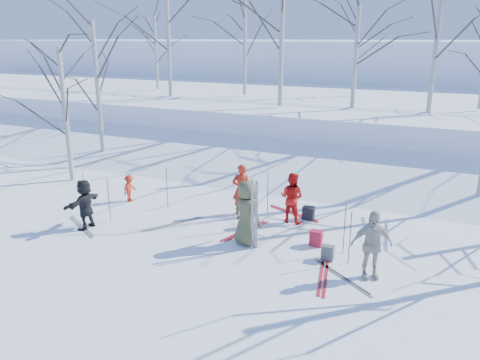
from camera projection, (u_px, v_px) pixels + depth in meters
The scene contains 38 objects.
ground at pixel (217, 241), 12.65m from camera, with size 120.00×120.00×0.00m, color white.
snow_ramp at pixel (298, 171), 18.69m from camera, with size 70.00×9.50×1.40m, color white.
snow_plateau at pixel (352, 114), 27.12m from camera, with size 70.00×18.00×2.20m, color white.
far_hill at pixel (398, 73), 45.07m from camera, with size 90.00×30.00×6.00m, color white.
skier_olive_center at pixel (247, 213), 12.20m from camera, with size 0.86×0.56×1.76m, color #494B2D.
skier_red_north at pixel (241, 189), 14.38m from camera, with size 0.58×0.38×1.59m, color #B52210.
skier_redor_behind at pixel (292, 197), 13.75m from camera, with size 0.74×0.57×1.51m, color red.
skier_red_seated at pixel (130, 188), 15.57m from camera, with size 0.59×0.34×0.91m, color #B52210.
skier_cream_east at pixel (371, 245), 10.49m from camera, with size 0.95×0.40×1.62m, color beige.
skier_grey_west at pixel (85, 204), 13.28m from camera, with size 1.35×0.43×1.45m, color black.
dog at pixel (246, 233), 12.57m from camera, with size 0.24×0.53×0.44m, color black.
upright_ski_left at pixel (253, 215), 11.88m from camera, with size 0.07×0.02×1.90m, color silver.
upright_ski_right at pixel (256, 215), 11.84m from camera, with size 0.07×0.02×1.90m, color silver.
ski_pair_a at pixel (342, 277), 10.71m from camera, with size 1.65×1.29×0.02m, color silver, non-canonical shape.
ski_pair_b at pixel (323, 276), 10.75m from camera, with size 0.58×1.90×0.02m, color maroon, non-canonical shape.
ski_pair_c at pixel (174, 224), 13.75m from camera, with size 1.14×1.74×0.02m, color silver, non-canonical shape.
ski_pair_d at pixel (82, 226), 13.59m from camera, with size 1.76×1.10×0.02m, color silver, non-canonical shape.
ski_pair_e at pixel (293, 213), 14.58m from camera, with size 1.84×0.90×0.02m, color maroon, non-canonical shape.
ski_pair_f at pixel (245, 231), 13.26m from camera, with size 0.71×1.88×0.02m, color maroon, non-canonical shape.
ski_pole_a at pixel (268, 193), 14.42m from camera, with size 0.02×0.02×1.34m, color black.
ski_pole_b at pixel (90, 203), 13.55m from camera, with size 0.02×0.02×1.34m, color black.
ski_pole_c at pixel (350, 238), 11.19m from camera, with size 0.02×0.02×1.34m, color black.
ski_pole_d at pixel (85, 194), 14.29m from camera, with size 0.02×0.02×1.34m, color black.
ski_pole_e at pixel (167, 188), 14.90m from camera, with size 0.02×0.02×1.34m, color black.
ski_pole_f at pixel (344, 229), 11.72m from camera, with size 0.02×0.02×1.34m, color black.
ski_pole_g at pixel (109, 200), 13.81m from camera, with size 0.02×0.02×1.34m, color black.
backpack_red at pixel (316, 238), 12.29m from camera, with size 0.32×0.22×0.42m, color #A3192C.
backpack_grey at pixel (328, 253), 11.50m from camera, with size 0.30×0.20×0.38m, color #505357.
backpack_dark at pixel (308, 213), 14.08m from camera, with size 0.34×0.24×0.40m, color black.
birch_plateau_a at pixel (437, 35), 18.89m from camera, with size 5.01×5.01×6.29m, color silver, non-canonical shape.
birch_plateau_b at pixel (356, 46), 20.63m from camera, with size 4.36×4.36×5.37m, color silver, non-canonical shape.
birch_plateau_c at pixel (168, 31), 24.53m from camera, with size 5.38×5.38×6.83m, color silver, non-canonical shape.
birch_plateau_d at pixel (156, 51), 28.60m from camera, with size 3.75×3.75×4.50m, color silver, non-canonical shape.
birch_plateau_e at pixel (282, 29), 20.99m from camera, with size 5.43×5.43×6.89m, color silver, non-canonical shape.
birch_plateau_f at pixel (357, 45), 25.54m from camera, with size 4.32×4.32×5.31m, color silver, non-canonical shape.
birch_plateau_g at pixel (245, 43), 25.32m from camera, with size 4.51×4.51×5.59m, color silver, non-canonical shape.
birch_edge_a at pixel (66, 116), 17.30m from camera, with size 4.09×4.09×4.98m, color silver, non-canonical shape.
birch_edge_d at pixel (98, 93), 20.04m from camera, with size 4.79×4.79×5.99m, color silver, non-canonical shape.
Camera 1 is at (5.44, -10.29, 5.26)m, focal length 35.00 mm.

